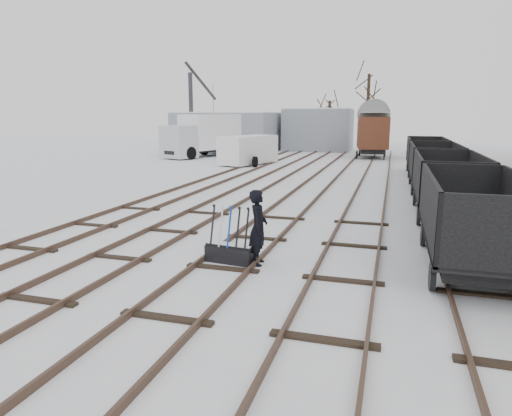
{
  "coord_description": "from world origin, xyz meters",
  "views": [
    {
      "loc": [
        3.96,
        -10.25,
        3.83
      ],
      "look_at": [
        0.27,
        2.02,
        1.2
      ],
      "focal_mm": 32.0,
      "sensor_mm": 36.0,
      "label": 1
    }
  ],
  "objects_px": {
    "box_van_wagon": "(372,131)",
    "panel_van": "(248,150)",
    "lorry": "(204,135)",
    "freight_wagon_a": "(474,234)",
    "ground_frame": "(230,252)",
    "worker": "(258,227)",
    "crane": "(192,129)"
  },
  "relations": [
    {
      "from": "lorry",
      "to": "crane",
      "type": "height_order",
      "value": "crane"
    },
    {
      "from": "box_van_wagon",
      "to": "panel_van",
      "type": "distance_m",
      "value": 12.62
    },
    {
      "from": "worker",
      "to": "lorry",
      "type": "height_order",
      "value": "lorry"
    },
    {
      "from": "freight_wagon_a",
      "to": "lorry",
      "type": "height_order",
      "value": "lorry"
    },
    {
      "from": "worker",
      "to": "box_van_wagon",
      "type": "height_order",
      "value": "box_van_wagon"
    },
    {
      "from": "freight_wagon_a",
      "to": "worker",
      "type": "bearing_deg",
      "value": -167.03
    },
    {
      "from": "freight_wagon_a",
      "to": "panel_van",
      "type": "height_order",
      "value": "freight_wagon_a"
    },
    {
      "from": "lorry",
      "to": "crane",
      "type": "xyz_separation_m",
      "value": [
        -3.52,
        5.21,
        0.42
      ]
    },
    {
      "from": "worker",
      "to": "crane",
      "type": "relative_size",
      "value": 0.22
    },
    {
      "from": "lorry",
      "to": "crane",
      "type": "distance_m",
      "value": 6.31
    },
    {
      "from": "freight_wagon_a",
      "to": "crane",
      "type": "height_order",
      "value": "crane"
    },
    {
      "from": "ground_frame",
      "to": "lorry",
      "type": "distance_m",
      "value": 31.36
    },
    {
      "from": "freight_wagon_a",
      "to": "box_van_wagon",
      "type": "bearing_deg",
      "value": 97.34
    },
    {
      "from": "ground_frame",
      "to": "lorry",
      "type": "xyz_separation_m",
      "value": [
        -12.88,
        28.55,
        1.7
      ]
    },
    {
      "from": "box_van_wagon",
      "to": "panel_van",
      "type": "xyz_separation_m",
      "value": [
        -8.92,
        -8.85,
        -1.19
      ]
    },
    {
      "from": "freight_wagon_a",
      "to": "panel_van",
      "type": "xyz_separation_m",
      "value": [
        -12.87,
        21.83,
        0.26
      ]
    },
    {
      "from": "freight_wagon_a",
      "to": "crane",
      "type": "xyz_separation_m",
      "value": [
        -22.41,
        32.45,
        1.49
      ]
    },
    {
      "from": "lorry",
      "to": "box_van_wagon",
      "type": "bearing_deg",
      "value": 35.63
    },
    {
      "from": "panel_van",
      "to": "crane",
      "type": "distance_m",
      "value": 14.33
    },
    {
      "from": "box_van_wagon",
      "to": "lorry",
      "type": "bearing_deg",
      "value": -173.04
    },
    {
      "from": "freight_wagon_a",
      "to": "lorry",
      "type": "distance_m",
      "value": 33.16
    },
    {
      "from": "box_van_wagon",
      "to": "lorry",
      "type": "xyz_separation_m",
      "value": [
        -14.94,
        -3.44,
        -0.38
      ]
    },
    {
      "from": "worker",
      "to": "crane",
      "type": "xyz_separation_m",
      "value": [
        -17.15,
        33.66,
        1.41
      ]
    },
    {
      "from": "freight_wagon_a",
      "to": "box_van_wagon",
      "type": "height_order",
      "value": "box_van_wagon"
    },
    {
      "from": "freight_wagon_a",
      "to": "ground_frame",
      "type": "bearing_deg",
      "value": -167.69
    },
    {
      "from": "ground_frame",
      "to": "lorry",
      "type": "bearing_deg",
      "value": 121.71
    },
    {
      "from": "ground_frame",
      "to": "lorry",
      "type": "relative_size",
      "value": 0.17
    },
    {
      "from": "ground_frame",
      "to": "panel_van",
      "type": "relative_size",
      "value": 0.27
    },
    {
      "from": "panel_van",
      "to": "crane",
      "type": "height_order",
      "value": "crane"
    },
    {
      "from": "box_van_wagon",
      "to": "worker",
      "type": "bearing_deg",
      "value": -98.37
    },
    {
      "from": "ground_frame",
      "to": "freight_wagon_a",
      "type": "height_order",
      "value": "freight_wagon_a"
    },
    {
      "from": "ground_frame",
      "to": "box_van_wagon",
      "type": "bearing_deg",
      "value": 93.75
    }
  ]
}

